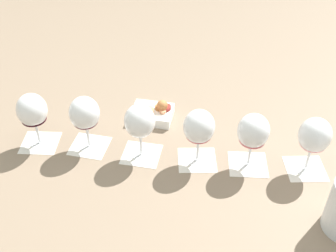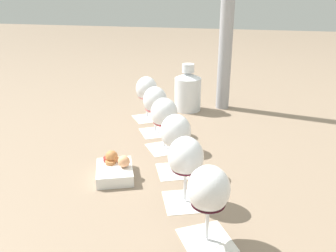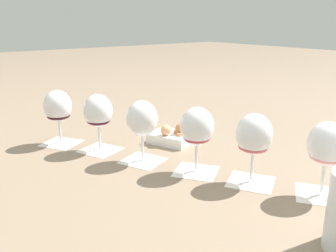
{
  "view_description": "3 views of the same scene",
  "coord_description": "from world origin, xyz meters",
  "views": [
    {
      "loc": [
        -0.5,
        0.75,
        0.85
      ],
      "look_at": [
        0.0,
        0.0,
        0.11
      ],
      "focal_mm": 45.0,
      "sensor_mm": 36.0,
      "label": 1
    },
    {
      "loc": [
        0.98,
        0.23,
        0.5
      ],
      "look_at": [
        0.0,
        0.0,
        0.11
      ],
      "focal_mm": 38.0,
      "sensor_mm": 36.0,
      "label": 2
    },
    {
      "loc": [
        -0.73,
        0.56,
        0.39
      ],
      "look_at": [
        0.0,
        0.0,
        0.11
      ],
      "focal_mm": 38.0,
      "sensor_mm": 36.0,
      "label": 3
    }
  ],
  "objects": [
    {
      "name": "tasting_card_5",
      "position": [
        0.36,
        0.17,
        0.0
      ],
      "size": [
        0.15,
        0.15,
        0.0
      ],
      "color": "silver",
      "rests_on": "ground_plane"
    },
    {
      "name": "wine_glass_2",
      "position": [
        -0.08,
        -0.03,
        0.12
      ],
      "size": [
        0.09,
        0.09,
        0.17
      ],
      "color": "white",
      "rests_on": "tasting_card_2"
    },
    {
      "name": "wine_glass_3",
      "position": [
        0.07,
        0.04,
        0.12
      ],
      "size": [
        0.09,
        0.09,
        0.17
      ],
      "color": "white",
      "rests_on": "tasting_card_3"
    },
    {
      "name": "tasting_card_0",
      "position": [
        -0.35,
        -0.17,
        0.0
      ],
      "size": [
        0.15,
        0.15,
        0.0
      ],
      "color": "silver",
      "rests_on": "ground_plane"
    },
    {
      "name": "wine_glass_1",
      "position": [
        -0.21,
        -0.1,
        0.12
      ],
      "size": [
        0.09,
        0.09,
        0.17
      ],
      "color": "white",
      "rests_on": "tasting_card_1"
    },
    {
      "name": "tasting_card_3",
      "position": [
        0.07,
        0.04,
        0.0
      ],
      "size": [
        0.14,
        0.14,
        0.0
      ],
      "color": "silver",
      "rests_on": "ground_plane"
    },
    {
      "name": "wine_glass_5",
      "position": [
        0.36,
        0.17,
        0.12
      ],
      "size": [
        0.09,
        0.09,
        0.17
      ],
      "color": "white",
      "rests_on": "tasting_card_5"
    },
    {
      "name": "wine_glass_0",
      "position": [
        -0.35,
        -0.17,
        0.12
      ],
      "size": [
        0.09,
        0.09,
        0.17
      ],
      "color": "white",
      "rests_on": "tasting_card_0"
    },
    {
      "name": "tasting_card_4",
      "position": [
        0.22,
        0.1,
        0.0
      ],
      "size": [
        0.14,
        0.14,
        0.0
      ],
      "color": "silver",
      "rests_on": "ground_plane"
    },
    {
      "name": "snack_dish",
      "position": [
        0.14,
        -0.12,
        0.02
      ],
      "size": [
        0.16,
        0.14,
        0.07
      ],
      "color": "white",
      "rests_on": "ground_plane"
    },
    {
      "name": "wine_glass_4",
      "position": [
        0.22,
        0.1,
        0.12
      ],
      "size": [
        0.09,
        0.09,
        0.17
      ],
      "color": "white",
      "rests_on": "tasting_card_4"
    },
    {
      "name": "ground_plane",
      "position": [
        0.0,
        0.0,
        0.0
      ],
      "size": [
        8.0,
        8.0,
        0.0
      ],
      "primitive_type": "plane",
      "color": "#7F6B56"
    },
    {
      "name": "tasting_card_1",
      "position": [
        -0.21,
        -0.1,
        0.0
      ],
      "size": [
        0.15,
        0.14,
        0.0
      ],
      "color": "silver",
      "rests_on": "ground_plane"
    },
    {
      "name": "tasting_card_2",
      "position": [
        -0.08,
        -0.03,
        0.0
      ],
      "size": [
        0.15,
        0.15,
        0.0
      ],
      "color": "silver",
      "rests_on": "ground_plane"
    }
  ]
}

